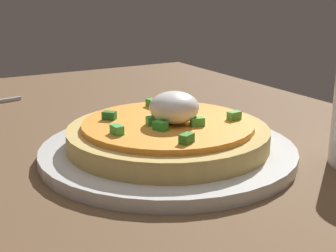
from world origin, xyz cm
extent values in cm
cube|color=brown|center=(0.00, 0.00, 1.20)|extent=(101.90, 67.02, 2.40)
cylinder|color=silver|center=(1.23, -2.61, 2.98)|extent=(24.85, 24.85, 1.18)
cylinder|color=tan|center=(1.23, -2.61, 4.52)|extent=(19.54, 19.54, 1.90)
cylinder|color=orange|center=(1.23, -2.61, 5.75)|extent=(16.57, 16.57, 0.55)
ellipsoid|color=white|center=(0.54, -2.89, 7.54)|extent=(4.75, 4.75, 3.03)
cube|color=green|center=(-0.88, -0.62, 6.42)|extent=(1.49, 1.23, 0.80)
cube|color=#2A7C33|center=(4.71, 1.99, 6.42)|extent=(1.47, 1.47, 0.80)
cube|color=#36892F|center=(-5.15, -0.76, 6.42)|extent=(1.24, 1.49, 0.80)
cube|color=#54AA3D|center=(-1.32, -8.58, 6.42)|extent=(0.93, 1.35, 0.80)
cube|color=green|center=(-0.07, 3.27, 6.42)|extent=(1.33, 0.89, 0.80)
cube|color=#357F37|center=(3.19, -5.47, 6.42)|extent=(1.35, 1.51, 0.80)
cube|color=#387C2F|center=(6.77, -6.27, 6.42)|extent=(1.48, 1.47, 0.80)
cube|color=green|center=(1.79, -4.30, 6.42)|extent=(1.51, 1.32, 0.80)
cube|color=green|center=(7.15, -4.00, 6.42)|extent=(1.36, 0.94, 0.80)
cube|color=#51AE43|center=(-1.37, -4.27, 6.42)|extent=(1.13, 1.45, 0.80)
cube|color=#4BA94E|center=(0.99, -0.89, 6.42)|extent=(0.96, 1.37, 0.80)
camera|label=1|loc=(-37.97, 19.73, 19.02)|focal=52.30mm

